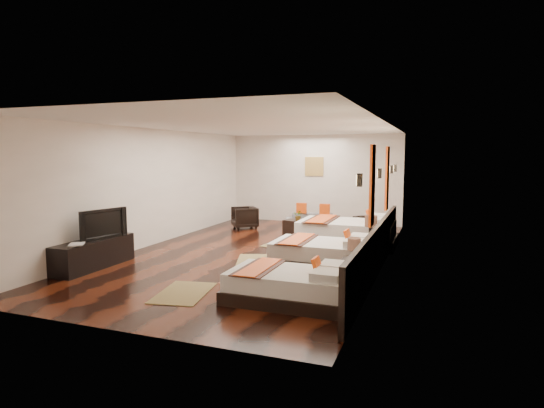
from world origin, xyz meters
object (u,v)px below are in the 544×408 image
at_px(armchair_right, 367,227).
at_px(table_plant, 299,216).
at_px(bed_near, 290,285).
at_px(book, 69,245).
at_px(sofa, 313,221).
at_px(nightstand_b, 370,244).
at_px(nightstand_a, 354,269).
at_px(bed_mid, 325,254).
at_px(coffee_table, 303,228).
at_px(bed_far, 348,232).
at_px(figurine, 118,225).
at_px(tv, 101,224).
at_px(armchair_left, 245,218).
at_px(tv_console, 94,254).

xyz_separation_m(armchair_right, table_plant, (-1.79, -0.43, 0.27)).
relative_size(bed_near, book, 5.45).
height_order(sofa, armchair_right, armchair_right).
bearing_deg(nightstand_b, nightstand_a, -90.00).
bearing_deg(bed_mid, book, -152.30).
bearing_deg(nightstand_a, coffee_table, 116.78).
xyz_separation_m(bed_near, book, (-4.19, -0.04, 0.32)).
xyz_separation_m(bed_far, nightstand_a, (0.75, -3.36, -0.02)).
height_order(bed_near, book, bed_near).
bearing_deg(bed_far, figurine, -142.98).
bearing_deg(tv, bed_mid, -56.38).
relative_size(bed_mid, coffee_table, 2.03).
bearing_deg(armchair_right, bed_far, -138.18).
distance_m(bed_mid, bed_far, 2.31).
relative_size(armchair_right, table_plant, 2.13).
distance_m(bed_mid, sofa, 4.44).
distance_m(nightstand_b, tv, 5.44).
bearing_deg(bed_far, coffee_table, 148.23).
xyz_separation_m(nightstand_a, table_plant, (-2.23, 4.15, 0.26)).
bearing_deg(tv, armchair_left, 5.46).
relative_size(bed_near, tv, 1.81).
height_order(nightstand_b, armchair_right, nightstand_b).
height_order(bed_far, nightstand_b, nightstand_b).
height_order(bed_mid, table_plant, bed_mid).
distance_m(sofa, armchair_right, 1.82).
bearing_deg(figurine, bed_near, -17.26).
xyz_separation_m(nightstand_a, armchair_left, (-4.07, 4.71, 0.04)).
height_order(tv_console, table_plant, table_plant).
xyz_separation_m(bed_far, armchair_left, (-3.33, 1.34, 0.01)).
distance_m(tv, book, 0.83).
distance_m(bed_near, sofa, 6.53).
bearing_deg(bed_far, armchair_right, 76.13).
bearing_deg(nightstand_b, sofa, 122.71).
bearing_deg(table_plant, coffee_table, 36.88).
distance_m(armchair_right, table_plant, 1.86).
bearing_deg(figurine, book, -90.00).
relative_size(nightstand_b, tv, 0.92).
height_order(book, armchair_left, armchair_left).
bearing_deg(tv_console, tv, 73.39).
distance_m(bed_mid, tv_console, 4.49).
bearing_deg(armchair_left, tv_console, -46.34).
height_order(bed_near, nightstand_a, nightstand_a).
xyz_separation_m(book, armchair_left, (0.87, 5.86, -0.25)).
height_order(sofa, armchair_left, armchair_left).
bearing_deg(armchair_right, tv_console, -165.63).
bearing_deg(tv_console, bed_far, 42.89).
height_order(nightstand_b, tv_console, nightstand_b).
bearing_deg(bed_near, bed_far, 89.92).
bearing_deg(bed_near, table_plant, 105.72).
height_order(figurine, armchair_left, figurine).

